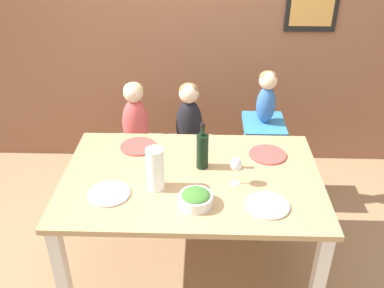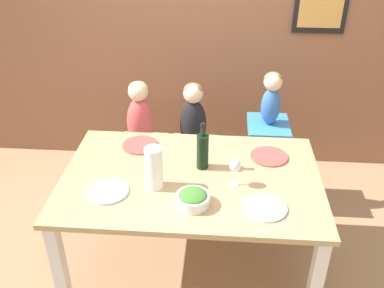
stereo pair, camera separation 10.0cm
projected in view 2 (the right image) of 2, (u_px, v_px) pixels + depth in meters
name	position (u px, v px, depth m)	size (l,w,h in m)	color
ground_plane	(191.00, 265.00, 2.98)	(14.00, 14.00, 0.00)	#9E7A56
wall_back	(205.00, 16.00, 3.52)	(10.00, 0.09, 2.70)	#8E5B42
dining_table	(191.00, 188.00, 2.64)	(1.57, 1.01, 0.76)	tan
chair_far_left	(142.00, 154.00, 3.48)	(0.37, 0.44, 0.48)	silver
chair_far_center	(193.00, 156.00, 3.45)	(0.37, 0.44, 0.48)	silver
chair_right_highchair	(267.00, 142.00, 3.33)	(0.31, 0.37, 0.72)	silver
person_child_left	(140.00, 115.00, 3.29)	(0.20, 0.19, 0.55)	#C64C4C
person_child_center	(193.00, 117.00, 3.27)	(0.20, 0.19, 0.55)	black
person_baby_right	(272.00, 96.00, 3.13)	(0.14, 0.14, 0.41)	#3366B2
wine_bottle	(203.00, 150.00, 2.61)	(0.07, 0.07, 0.31)	black
paper_towel_roll	(154.00, 168.00, 2.43)	(0.10, 0.10, 0.26)	white
wine_glass_near	(235.00, 166.00, 2.45)	(0.07, 0.07, 0.18)	white
salad_bowl_large	(193.00, 198.00, 2.34)	(0.19, 0.19, 0.09)	white
dinner_plate_front_left	(107.00, 191.00, 2.45)	(0.24, 0.24, 0.01)	silver
dinner_plate_back_left	(140.00, 145.00, 2.89)	(0.24, 0.24, 0.01)	#D14C47
dinner_plate_back_right	(269.00, 156.00, 2.77)	(0.24, 0.24, 0.01)	#D14C47
dinner_plate_front_right	(265.00, 208.00, 2.33)	(0.24, 0.24, 0.01)	silver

